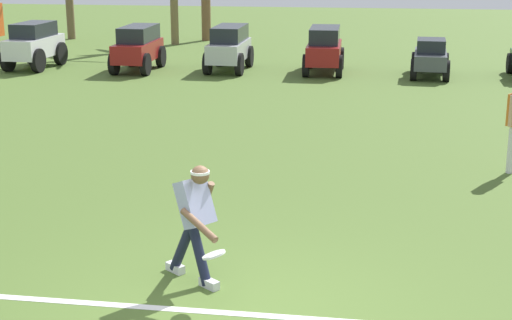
% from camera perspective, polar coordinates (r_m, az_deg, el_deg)
% --- Properties ---
extents(ground_plane, '(80.00, 80.00, 0.00)m').
position_cam_1_polar(ground_plane, '(8.37, -1.55, -11.46)').
color(ground_plane, '#4B662A').
extents(field_line_paint, '(22.62, 0.38, 0.01)m').
position_cam_1_polar(field_line_paint, '(8.46, -1.42, -11.10)').
color(field_line_paint, white).
rests_on(field_line_paint, ground_plane).
extents(frisbee_thrower, '(0.81, 0.88, 1.42)m').
position_cam_1_polar(frisbee_thrower, '(8.92, -4.45, -4.14)').
color(frisbee_thrower, '#191E38').
rests_on(frisbee_thrower, ground_plane).
extents(frisbee_in_flight, '(0.31, 0.32, 0.11)m').
position_cam_1_polar(frisbee_in_flight, '(8.50, -3.08, -6.90)').
color(frisbee_in_flight, white).
extents(parked_car_slot_a, '(1.28, 2.40, 1.40)m').
position_cam_1_polar(parked_car_slot_a, '(25.38, -15.83, 8.12)').
color(parked_car_slot_a, silver).
rests_on(parked_car_slot_a, ground_plane).
extents(parked_car_slot_b, '(1.16, 2.41, 1.34)m').
position_cam_1_polar(parked_car_slot_b, '(24.22, -8.57, 8.15)').
color(parked_car_slot_b, maroon).
rests_on(parked_car_slot_b, ground_plane).
extents(parked_car_slot_c, '(1.19, 2.42, 1.34)m').
position_cam_1_polar(parked_car_slot_c, '(23.99, -1.96, 8.24)').
color(parked_car_slot_c, '#B7BABF').
rests_on(parked_car_slot_c, ground_plane).
extents(parked_car_slot_d, '(1.16, 2.41, 1.34)m').
position_cam_1_polar(parked_car_slot_d, '(23.68, 4.99, 8.09)').
color(parked_car_slot_d, maroon).
rests_on(parked_car_slot_d, ground_plane).
extents(parked_car_slot_e, '(1.21, 2.25, 1.10)m').
position_cam_1_polar(parked_car_slot_e, '(23.42, 12.57, 7.31)').
color(parked_car_slot_e, '#474C51').
rests_on(parked_car_slot_e, ground_plane).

